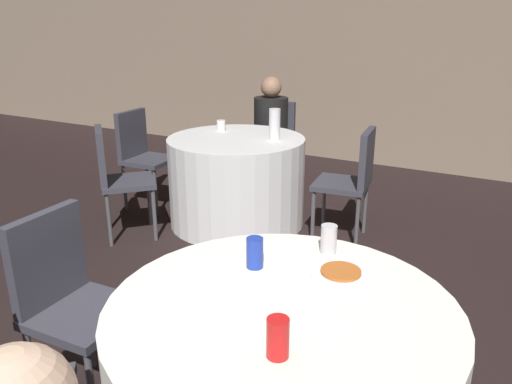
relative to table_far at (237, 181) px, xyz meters
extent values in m
cube|color=gray|center=(1.25, 2.40, 1.03)|extent=(16.00, 0.06, 2.80)
cylinder|color=white|center=(0.00, 0.00, 0.00)|extent=(1.13, 1.13, 0.74)
cube|color=#383842|center=(0.53, -2.14, 0.08)|extent=(0.42, 0.42, 0.04)
cube|color=#383842|center=(0.35, -2.15, 0.31)|extent=(0.07, 0.38, 0.42)
cylinder|color=#4C4C51|center=(0.69, -1.96, -0.16)|extent=(0.03, 0.03, 0.43)
cylinder|color=#4C4C51|center=(0.35, -1.98, -0.16)|extent=(0.03, 0.03, 0.43)
cylinder|color=#4C4C51|center=(0.36, -2.32, -0.16)|extent=(0.03, 0.03, 0.43)
cube|color=#383842|center=(-0.61, -0.65, 0.08)|extent=(0.57, 0.57, 0.04)
cube|color=#383842|center=(-0.73, -0.78, 0.31)|extent=(0.31, 0.30, 0.42)
cylinder|color=#4C4C51|center=(-0.61, -0.41, -0.16)|extent=(0.03, 0.03, 0.43)
cylinder|color=#4C4C51|center=(-0.37, -0.64, -0.16)|extent=(0.03, 0.03, 0.43)
cylinder|color=#4C4C51|center=(-0.85, -0.65, -0.16)|extent=(0.03, 0.03, 0.43)
cylinder|color=#4C4C51|center=(-0.60, -0.89, -0.16)|extent=(0.03, 0.03, 0.43)
cube|color=#383842|center=(-0.13, 0.88, 0.08)|extent=(0.46, 0.46, 0.04)
cube|color=#383842|center=(-0.16, 1.05, 0.31)|extent=(0.38, 0.11, 0.42)
cylinder|color=#4C4C51|center=(0.06, 0.73, -0.16)|extent=(0.03, 0.03, 0.43)
cylinder|color=#4C4C51|center=(-0.27, 0.68, -0.16)|extent=(0.03, 0.03, 0.43)
cylinder|color=#4C4C51|center=(0.01, 1.07, -0.16)|extent=(0.03, 0.03, 0.43)
cylinder|color=#4C4C51|center=(-0.33, 1.02, -0.16)|extent=(0.03, 0.03, 0.43)
cube|color=#383842|center=(0.88, 0.11, 0.08)|extent=(0.45, 0.45, 0.04)
cube|color=#383842|center=(1.06, 0.14, 0.31)|extent=(0.10, 0.38, 0.42)
cylinder|color=#4C4C51|center=(0.73, -0.08, -0.16)|extent=(0.03, 0.03, 0.43)
cylinder|color=#4C4C51|center=(0.69, 0.26, -0.16)|extent=(0.03, 0.03, 0.43)
cylinder|color=#4C4C51|center=(1.07, -0.03, -0.16)|extent=(0.03, 0.03, 0.43)
cylinder|color=#4C4C51|center=(1.03, 0.30, -0.16)|extent=(0.03, 0.03, 0.43)
cube|color=#383842|center=(-0.88, -0.06, 0.08)|extent=(0.43, 0.43, 0.04)
cube|color=#383842|center=(-1.06, -0.07, 0.31)|extent=(0.08, 0.38, 0.42)
cylinder|color=#4C4C51|center=(-0.73, 0.12, -0.16)|extent=(0.03, 0.03, 0.43)
cylinder|color=#4C4C51|center=(-0.70, -0.22, -0.16)|extent=(0.03, 0.03, 0.43)
cylinder|color=#4C4C51|center=(-1.07, 0.10, -0.16)|extent=(0.03, 0.03, 0.43)
cylinder|color=#4C4C51|center=(-1.04, -0.24, -0.16)|extent=(0.03, 0.03, 0.43)
cylinder|color=#4C4238|center=(-0.10, 0.66, -0.14)|extent=(0.24, 0.24, 0.47)
cube|color=#4C4238|center=(-0.12, 0.77, 0.15)|extent=(0.36, 0.36, 0.12)
cylinder|color=black|center=(-0.13, 0.88, 0.34)|extent=(0.33, 0.33, 0.48)
sphere|color=#997056|center=(-0.13, 0.88, 0.68)|extent=(0.20, 0.20, 0.20)
cylinder|color=white|center=(1.54, -1.79, 0.37)|extent=(0.23, 0.23, 0.01)
cylinder|color=#B25B23|center=(1.54, -1.79, 0.38)|extent=(0.15, 0.15, 0.01)
cylinder|color=silver|center=(1.43, -1.64, 0.43)|extent=(0.07, 0.07, 0.12)
cylinder|color=red|center=(1.55, -2.34, 0.43)|extent=(0.07, 0.07, 0.12)
cylinder|color=#1E38A5|center=(1.23, -1.89, 0.43)|extent=(0.07, 0.07, 0.12)
cylinder|color=white|center=(0.31, 0.08, 0.49)|extent=(0.09, 0.09, 0.25)
cylinder|color=white|center=(-0.26, 0.18, 0.42)|extent=(0.08, 0.08, 0.09)
camera|label=1|loc=(2.08, -3.41, 1.28)|focal=35.00mm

